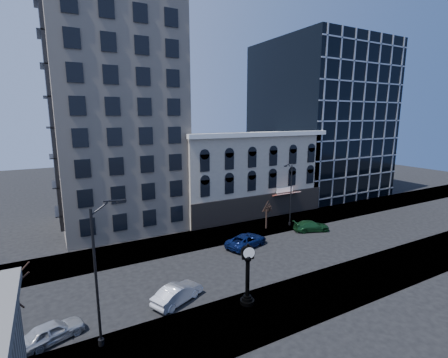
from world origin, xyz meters
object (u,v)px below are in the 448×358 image
street_clock (248,277)px  street_lamp_near (105,235)px  warning_sign (11,345)px  car_near_a (52,331)px  car_near_b (178,293)px

street_clock → street_lamp_near: size_ratio=0.52×
street_lamp_near → warning_sign: bearing=170.3°
warning_sign → car_near_a: 3.17m
street_clock → car_near_a: bearing=-173.2°
street_clock → car_near_a: street_clock is taller
street_lamp_near → warning_sign: street_lamp_near is taller
warning_sign → street_clock: bearing=-9.8°
street_lamp_near → car_near_b: street_lamp_near is taller
street_clock → car_near_a: size_ratio=1.27×
car_near_a → warning_sign: bearing=118.4°
street_clock → warning_sign: (-15.55, 0.49, -0.53)m
street_lamp_near → car_near_a: (-3.41, 2.01, -6.73)m
street_clock → car_near_b: size_ratio=1.12×
car_near_a → car_near_b: 8.88m
car_near_a → street_clock: bearing=-119.6°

